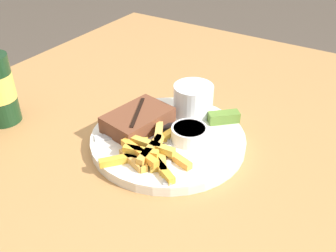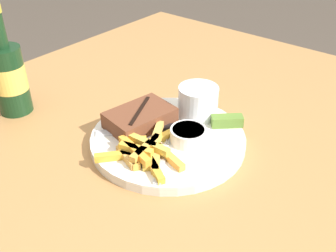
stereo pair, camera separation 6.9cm
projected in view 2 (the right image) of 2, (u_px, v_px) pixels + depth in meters
The scene contains 10 objects.
dining_table at pixel (168, 180), 0.76m from camera, with size 1.18×1.02×0.77m.
dinner_plate at pixel (168, 139), 0.71m from camera, with size 0.28×0.28×0.02m.
steak_portion at pixel (140, 118), 0.72m from camera, with size 0.13×0.10×0.03m.
fries_pile at pixel (144, 151), 0.65m from camera, with size 0.15×0.14×0.02m.
coleslaw_cup at pixel (200, 101), 0.74m from camera, with size 0.08×0.08×0.06m.
dipping_sauce_cup at pixel (188, 135), 0.68m from camera, with size 0.06×0.06×0.03m.
pickle_spear at pixel (227, 121), 0.72m from camera, with size 0.06×0.06×0.02m.
fork_utensil at pixel (162, 159), 0.64m from camera, with size 0.12×0.08×0.00m.
knife_utensil at pixel (151, 129), 0.71m from camera, with size 0.13×0.13×0.01m.
beer_bottle at pixel (9, 76), 0.77m from camera, with size 0.07×0.07×0.22m.
Camera 2 is at (-0.45, -0.36, 1.19)m, focal length 42.00 mm.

